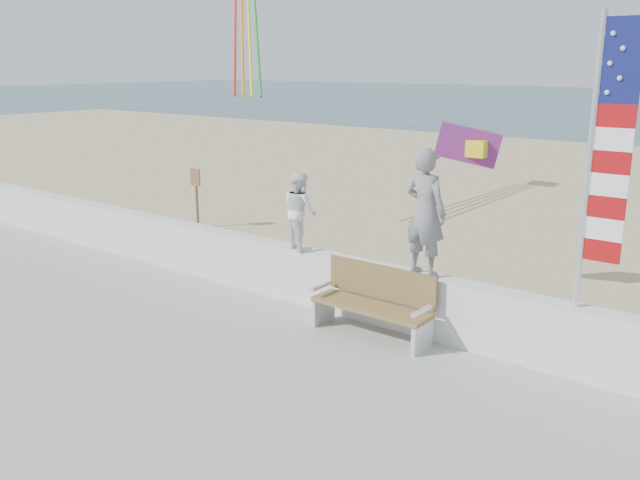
# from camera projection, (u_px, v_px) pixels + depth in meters

# --- Properties ---
(ground) EXTENTS (220.00, 220.00, 0.00)m
(ground) POSITION_uv_depth(u_px,v_px,m) (230.00, 356.00, 9.54)
(ground) COLOR #2A4654
(ground) RESTS_ON ground
(sand) EXTENTS (90.00, 40.00, 0.08)m
(sand) POSITION_uv_depth(u_px,v_px,m) (496.00, 231.00, 16.40)
(sand) COLOR tan
(sand) RESTS_ON ground
(seawall) EXTENTS (30.00, 0.35, 0.90)m
(seawall) POSITION_uv_depth(u_px,v_px,m) (318.00, 279.00, 10.91)
(seawall) COLOR silver
(seawall) RESTS_ON boardwalk
(adult) EXTENTS (0.72, 0.53, 1.81)m
(adult) POSITION_uv_depth(u_px,v_px,m) (425.00, 212.00, 9.43)
(adult) COLOR slate
(adult) RESTS_ON seawall
(child) EXTENTS (0.75, 0.68, 1.25)m
(child) POSITION_uv_depth(u_px,v_px,m) (300.00, 211.00, 10.85)
(child) COLOR white
(child) RESTS_ON seawall
(bench) EXTENTS (1.80, 0.57, 1.00)m
(bench) POSITION_uv_depth(u_px,v_px,m) (374.00, 301.00, 9.72)
(bench) COLOR olive
(bench) RESTS_ON boardwalk
(flag) EXTENTS (0.50, 0.08, 3.50)m
(flag) POSITION_uv_depth(u_px,v_px,m) (602.00, 153.00, 7.82)
(flag) COLOR silver
(flag) RESTS_ON seawall
(parafoil_kite) EXTENTS (1.11, 0.77, 0.76)m
(parafoil_kite) POSITION_uv_depth(u_px,v_px,m) (469.00, 145.00, 11.29)
(parafoil_kite) COLOR red
(parafoil_kite) RESTS_ON ground
(sign) EXTENTS (0.32, 0.07, 1.46)m
(sign) POSITION_uv_depth(u_px,v_px,m) (196.00, 193.00, 16.38)
(sign) COLOR brown
(sign) RESTS_ON sand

